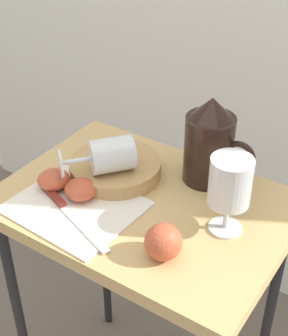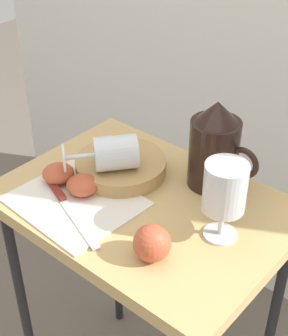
% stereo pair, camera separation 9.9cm
% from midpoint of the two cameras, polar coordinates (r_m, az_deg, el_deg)
% --- Properties ---
extents(table, '(0.58, 0.42, 0.72)m').
position_cam_midpoint_polar(table, '(1.09, -2.62, -6.99)').
color(table, tan).
rests_on(table, ground_plane).
extents(linen_napkin, '(0.26, 0.22, 0.00)m').
position_cam_midpoint_polar(linen_napkin, '(1.04, -10.43, -4.35)').
color(linen_napkin, silver).
rests_on(linen_napkin, table).
extents(basket_tray, '(0.20, 0.20, 0.03)m').
position_cam_midpoint_polar(basket_tray, '(1.11, -5.78, -0.09)').
color(basket_tray, tan).
rests_on(basket_tray, table).
extents(pitcher, '(0.16, 0.10, 0.19)m').
position_cam_midpoint_polar(pitcher, '(1.06, 4.69, 2.21)').
color(pitcher, black).
rests_on(pitcher, table).
extents(wine_glass_upright, '(0.08, 0.08, 0.16)m').
position_cam_midpoint_polar(wine_glass_upright, '(0.91, 6.55, -2.05)').
color(wine_glass_upright, silver).
rests_on(wine_glass_upright, table).
extents(wine_glass_tipped_near, '(0.15, 0.16, 0.07)m').
position_cam_midpoint_polar(wine_glass_tipped_near, '(1.05, -6.59, 1.35)').
color(wine_glass_tipped_near, silver).
rests_on(wine_glass_tipped_near, basket_tray).
extents(apple_half_left, '(0.07, 0.07, 0.04)m').
position_cam_midpoint_polar(apple_half_left, '(1.08, -12.68, -1.35)').
color(apple_half_left, '#C15133').
rests_on(apple_half_left, linen_napkin).
extents(apple_half_right, '(0.07, 0.07, 0.04)m').
position_cam_midpoint_polar(apple_half_right, '(1.04, -9.78, -2.46)').
color(apple_half_right, '#C15133').
rests_on(apple_half_right, linen_napkin).
extents(apple_whole, '(0.07, 0.07, 0.07)m').
position_cam_midpoint_polar(apple_whole, '(0.89, -1.04, -8.41)').
color(apple_whole, '#C15133').
rests_on(apple_whole, table).
extents(knife, '(0.23, 0.10, 0.01)m').
position_cam_midpoint_polar(knife, '(1.03, -11.76, -4.32)').
color(knife, silver).
rests_on(knife, linen_napkin).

